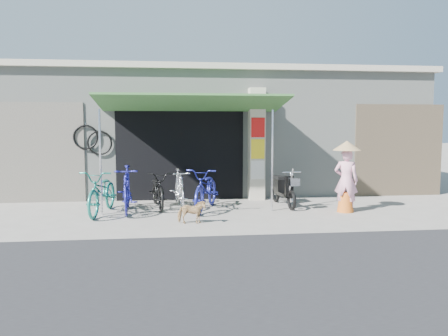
{
  "coord_description": "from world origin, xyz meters",
  "views": [
    {
      "loc": [
        -1.38,
        -9.17,
        1.97
      ],
      "look_at": [
        -0.2,
        1.0,
        1.0
      ],
      "focal_mm": 35.0,
      "sensor_mm": 36.0,
      "label": 1
    }
  ],
  "objects": [
    {
      "name": "bike_blue",
      "position": [
        -2.45,
        0.96,
        0.53
      ],
      "size": [
        0.61,
        1.81,
        1.07
      ],
      "primitive_type": "imported",
      "rotation": [
        0.0,
        0.0,
        0.06
      ],
      "color": "navy",
      "rests_on": "ground"
    },
    {
      "name": "bike_black",
      "position": [
        -1.76,
        1.45,
        0.45
      ],
      "size": [
        0.87,
        1.79,
        0.9
      ],
      "primitive_type": "imported",
      "rotation": [
        0.0,
        0.0,
        0.17
      ],
      "color": "black",
      "rests_on": "ground"
    },
    {
      "name": "moped",
      "position": [
        1.32,
        1.37,
        0.42
      ],
      "size": [
        0.46,
        1.62,
        0.92
      ],
      "rotation": [
        0.0,
        0.0,
        0.1
      ],
      "color": "black",
      "rests_on": "ground"
    },
    {
      "name": "street_dog",
      "position": [
        -1.03,
        -0.41,
        0.24
      ],
      "size": [
        0.59,
        0.29,
        0.49
      ],
      "primitive_type": "imported",
      "rotation": [
        0.0,
        0.0,
        1.53
      ],
      "color": "#A37456",
      "rests_on": "ground"
    },
    {
      "name": "bicycle_shop",
      "position": [
        -0.0,
        5.09,
        1.83
      ],
      "size": [
        12.3,
        5.3,
        3.66
      ],
      "color": "#9FA59D",
      "rests_on": "ground"
    },
    {
      "name": "road_strip",
      "position": [
        0.0,
        -4.5,
        0.01
      ],
      "size": [
        80.0,
        6.0,
        0.01
      ],
      "primitive_type": "cube",
      "color": "#29292B",
      "rests_on": "ground"
    },
    {
      "name": "neighbour_left",
      "position": [
        -5.0,
        2.59,
        1.3
      ],
      "size": [
        2.6,
        0.06,
        2.6
      ],
      "primitive_type": "cube",
      "color": "#6B665B",
      "rests_on": "ground"
    },
    {
      "name": "neighbour_right",
      "position": [
        5.0,
        2.59,
        1.3
      ],
      "size": [
        2.6,
        0.06,
        2.6
      ],
      "primitive_type": "cube",
      "color": "brown",
      "rests_on": "ground"
    },
    {
      "name": "awning",
      "position": [
        -0.9,
        1.63,
        2.51
      ],
      "size": [
        4.6,
        1.88,
        2.72
      ],
      "color": "#2F602B",
      "rests_on": "ground"
    },
    {
      "name": "nun",
      "position": [
        2.57,
        0.43,
        0.83
      ],
      "size": [
        0.64,
        0.64,
        1.65
      ],
      "rotation": [
        0.0,
        0.0,
        2.68
      ],
      "color": "pink",
      "rests_on": "ground"
    },
    {
      "name": "bike_navy",
      "position": [
        -0.61,
        1.01,
        0.51
      ],
      "size": [
        1.23,
        2.05,
        1.02
      ],
      "primitive_type": "imported",
      "rotation": [
        0.0,
        0.0,
        -0.31
      ],
      "color": "navy",
      "rests_on": "ground"
    },
    {
      "name": "bike_teal",
      "position": [
        -2.98,
        0.84,
        0.5
      ],
      "size": [
        0.91,
        1.99,
        1.01
      ],
      "primitive_type": "imported",
      "rotation": [
        0.0,
        0.0,
        -0.13
      ],
      "color": "#1A7666",
      "rests_on": "ground"
    },
    {
      "name": "bike_silver",
      "position": [
        -1.25,
        1.4,
        0.47
      ],
      "size": [
        0.62,
        1.61,
        0.94
      ],
      "primitive_type": "imported",
      "rotation": [
        0.0,
        0.0,
        0.11
      ],
      "color": "silver",
      "rests_on": "ground"
    },
    {
      "name": "shop_pillar",
      "position": [
        0.85,
        2.45,
        1.5
      ],
      "size": [
        0.42,
        0.44,
        3.0
      ],
      "color": "beige",
      "rests_on": "ground"
    },
    {
      "name": "ground",
      "position": [
        0.0,
        0.0,
        0.0
      ],
      "size": [
        80.0,
        80.0,
        0.0
      ],
      "primitive_type": "plane",
      "color": "gray",
      "rests_on": "ground"
    }
  ]
}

